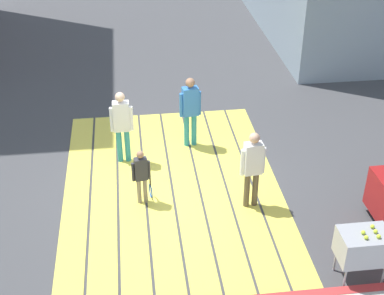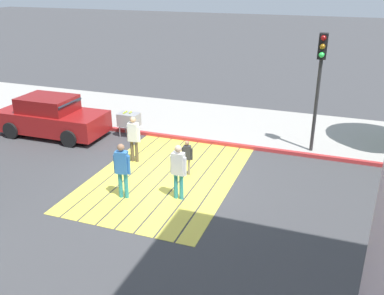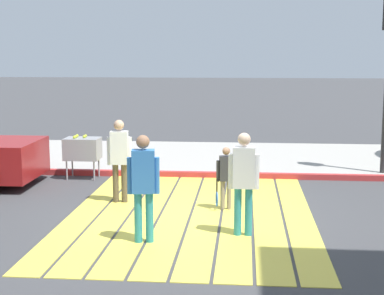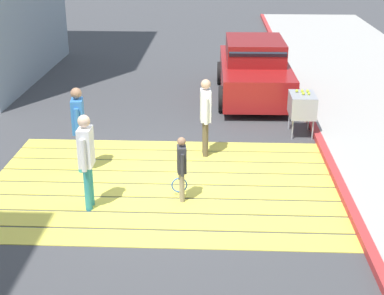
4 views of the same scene
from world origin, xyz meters
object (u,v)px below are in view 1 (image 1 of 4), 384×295
Objects in this scene: pedestrian_adult_side at (253,165)px; pedestrian_adult_trailing at (190,107)px; pedestrian_child_with_racket at (142,174)px; pedestrian_adult_lead at (122,122)px; tennis_ball_cart at (363,246)px.

pedestrian_adult_trailing is at bearing 20.28° from pedestrian_adult_side.
pedestrian_adult_side is 1.38× the size of pedestrian_child_with_racket.
pedestrian_adult_side is (-1.90, -2.40, -0.02)m from pedestrian_adult_lead.
pedestrian_adult_side is 2.11m from pedestrian_child_with_racket.
pedestrian_adult_side is at bearing -159.72° from pedestrian_adult_trailing.
tennis_ball_cart is 0.86× the size of pedestrian_child_with_racket.
pedestrian_adult_lead is at bearing 107.86° from pedestrian_adult_trailing.
pedestrian_adult_lead is at bearing 42.69° from tennis_ball_cart.
pedestrian_child_with_racket is (2.51, 3.40, -0.04)m from tennis_ball_cart.
tennis_ball_cart is 5.51m from pedestrian_adult_lead.
tennis_ball_cart is at bearing -137.31° from pedestrian_adult_lead.
pedestrian_adult_trailing is (0.49, -1.51, 0.01)m from pedestrian_adult_lead.
pedestrian_adult_trailing is at bearing -30.13° from pedestrian_child_with_racket.
pedestrian_adult_trailing is 2.37m from pedestrian_child_with_racket.
pedestrian_adult_trailing is 1.03× the size of pedestrian_adult_side.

